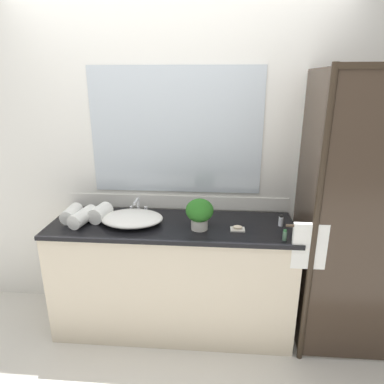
% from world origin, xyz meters
% --- Properties ---
extents(ground_plane, '(8.00, 8.00, 0.00)m').
position_xyz_m(ground_plane, '(0.00, 0.00, 0.00)').
color(ground_plane, silver).
extents(wall_back_with_mirror, '(4.40, 0.06, 2.60)m').
position_xyz_m(wall_back_with_mirror, '(0.00, 0.34, 1.31)').
color(wall_back_with_mirror, silver).
rests_on(wall_back_with_mirror, ground_plane).
extents(vanity_cabinet, '(1.80, 0.58, 0.90)m').
position_xyz_m(vanity_cabinet, '(0.00, 0.01, 0.45)').
color(vanity_cabinet, beige).
rests_on(vanity_cabinet, ground_plane).
extents(shower_enclosure, '(1.20, 0.59, 2.00)m').
position_xyz_m(shower_enclosure, '(1.28, -0.19, 1.02)').
color(shower_enclosure, '#2D2319').
rests_on(shower_enclosure, ground_plane).
extents(sink_basin, '(0.45, 0.35, 0.08)m').
position_xyz_m(sink_basin, '(-0.29, -0.02, 0.94)').
color(sink_basin, white).
rests_on(sink_basin, vanity_cabinet).
extents(faucet, '(0.17, 0.15, 0.13)m').
position_xyz_m(faucet, '(-0.29, 0.18, 0.95)').
color(faucet, silver).
rests_on(faucet, vanity_cabinet).
extents(potted_plant, '(0.20, 0.20, 0.22)m').
position_xyz_m(potted_plant, '(0.21, -0.08, 1.03)').
color(potted_plant, beige).
rests_on(potted_plant, vanity_cabinet).
extents(soap_dish, '(0.10, 0.07, 0.04)m').
position_xyz_m(soap_dish, '(0.48, -0.08, 0.91)').
color(soap_dish, silver).
rests_on(soap_dish, vanity_cabinet).
extents(amenity_bottle_conditioner, '(0.03, 0.03, 0.08)m').
position_xyz_m(amenity_bottle_conditioner, '(0.79, 0.03, 0.94)').
color(amenity_bottle_conditioner, silver).
rests_on(amenity_bottle_conditioner, vanity_cabinet).
extents(amenity_bottle_shampoo, '(0.03, 0.03, 0.08)m').
position_xyz_m(amenity_bottle_shampoo, '(0.78, -0.21, 0.94)').
color(amenity_bottle_shampoo, '#4C7056').
rests_on(amenity_bottle_shampoo, vanity_cabinet).
extents(rolled_towel_near_edge, '(0.11, 0.21, 0.10)m').
position_xyz_m(rolled_towel_near_edge, '(-0.76, 0.01, 0.95)').
color(rolled_towel_near_edge, white).
rests_on(rolled_towel_near_edge, vanity_cabinet).
extents(rolled_towel_middle, '(0.15, 0.26, 0.11)m').
position_xyz_m(rolled_towel_middle, '(-0.65, -0.05, 0.95)').
color(rolled_towel_middle, white).
rests_on(rolled_towel_middle, vanity_cabinet).
extents(rolled_towel_far_edge, '(0.15, 0.20, 0.12)m').
position_xyz_m(rolled_towel_far_edge, '(-0.54, 0.02, 0.96)').
color(rolled_towel_far_edge, white).
rests_on(rolled_towel_far_edge, vanity_cabinet).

